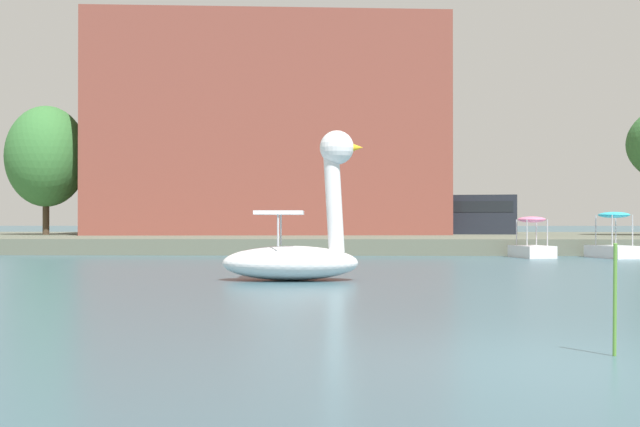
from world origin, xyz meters
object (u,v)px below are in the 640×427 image
object	(u,v)px
pedal_boat_pink	(532,245)
pedal_boat_cyan	(614,244)
tree_broadleaf_left	(46,156)
parked_van	(472,213)
swan_boat	(298,245)

from	to	relation	value
pedal_boat_pink	pedal_boat_cyan	size ratio (longest dim) A/B	0.90
pedal_boat_pink	tree_broadleaf_left	distance (m)	23.10
pedal_boat_cyan	parked_van	bearing A→B (deg)	101.42
swan_boat	parked_van	size ratio (longest dim) A/B	0.68
swan_boat	pedal_boat_cyan	xyz separation A→B (m)	(9.64, 11.56, -0.26)
swan_boat	tree_broadleaf_left	world-z (taller)	tree_broadleaf_left
parked_van	pedal_boat_pink	bearing A→B (deg)	-89.29
tree_broadleaf_left	pedal_boat_pink	bearing A→B (deg)	-28.61
parked_van	tree_broadleaf_left	bearing A→B (deg)	-171.91
pedal_boat_cyan	tree_broadleaf_left	xyz separation A→B (m)	(-22.65, 11.08, 3.71)
pedal_boat_pink	parked_van	size ratio (longest dim) A/B	0.44
swan_boat	parked_van	bearing A→B (deg)	74.98
pedal_boat_pink	tree_broadleaf_left	world-z (taller)	tree_broadleaf_left
swan_boat	pedal_boat_cyan	world-z (taller)	swan_boat
pedal_boat_pink	parked_van	distance (m)	13.78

